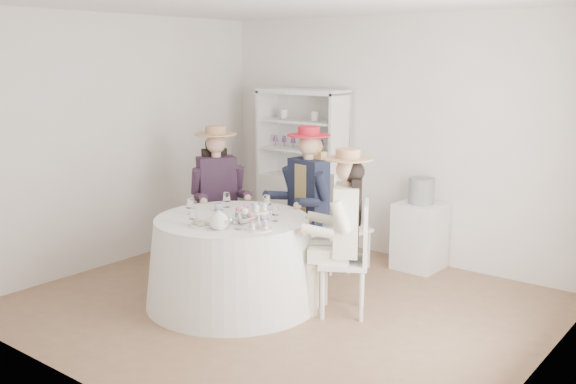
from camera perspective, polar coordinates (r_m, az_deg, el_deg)
The scene contains 23 objects.
ground at distance 6.01m, azimuth -0.60°, elevation -10.00°, with size 4.50×4.50×0.00m, color brown.
ceiling at distance 5.60m, azimuth -0.66°, elevation 16.59°, with size 4.50×4.50×0.00m, color white.
wall_back at distance 7.30m, azimuth 9.27°, elevation 4.72°, with size 4.50×4.50×0.00m, color silver.
wall_front at distance 4.30m, azimuth -17.52°, elevation -0.62°, with size 4.50×4.50×0.00m, color silver.
wall_left at distance 7.26m, azimuth -14.66°, elevation 4.45°, with size 4.50×4.50×0.00m, color silver.
wall_right at distance 4.61m, azimuth 21.74°, elevation -0.10°, with size 4.50×4.50×0.00m, color silver.
tea_table at distance 5.98m, azimuth -4.93°, elevation -6.08°, with size 1.61×1.61×0.81m.
hutch at distance 7.79m, azimuth 1.34°, elevation 0.23°, with size 1.22×0.71×1.87m.
side_table at distance 7.05m, azimuth 11.60°, elevation -3.85°, with size 0.46×0.46×0.72m, color silver.
hatbox at distance 6.93m, azimuth 11.77°, elevation 0.11°, with size 0.28×0.28×0.28m, color black.
guest_left at distance 6.85m, azimuth -6.28°, elevation 0.24°, with size 0.66×0.61×1.54m.
guest_mid at distance 6.56m, azimuth 1.68°, elevation -0.05°, with size 0.58×0.61×1.56m.
guest_right at distance 5.60m, azimuth 4.96°, elevation -2.72°, with size 0.63×0.58×1.48m.
spare_chair at distance 6.89m, azimuth 5.08°, elevation -2.92°, with size 0.45×0.45×0.91m.
teacup_a at distance 6.12m, azimuth -6.19°, elevation -1.39°, with size 0.08×0.08×0.07m, color white.
teacup_b at distance 6.06m, azimuth -2.93°, elevation -1.43°, with size 0.08×0.08×0.07m, color white.
teacup_c at distance 5.74m, azimuth -2.20°, elevation -2.24°, with size 0.08×0.08×0.06m, color white.
flower_bowl at distance 5.67m, azimuth -4.11°, elevation -2.49°, with size 0.21×0.21×0.05m, color white.
flower_arrangement at distance 5.70m, azimuth -3.44°, elevation -1.77°, with size 0.18×0.18×0.07m.
table_teapot at distance 5.46m, azimuth -6.14°, elevation -2.59°, with size 0.23×0.16×0.17m.
sandwich_plate at distance 5.61m, azimuth -7.65°, elevation -2.86°, with size 0.24×0.24×0.05m.
cupcake_stand at distance 5.43m, azimuth -2.63°, elevation -2.53°, with size 0.24×0.24×0.22m.
stemware_set at distance 5.85m, azimuth -5.02°, elevation -1.58°, with size 0.86×0.90×0.15m.
Camera 1 is at (3.49, -4.35, 2.24)m, focal length 40.00 mm.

